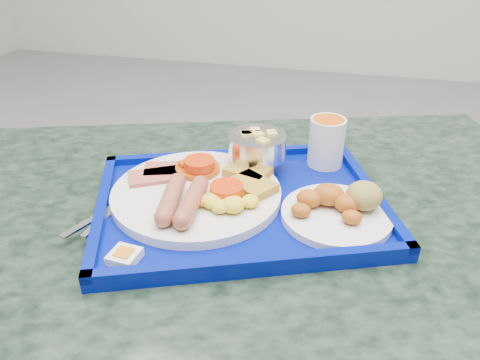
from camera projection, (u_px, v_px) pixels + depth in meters
The scene contains 9 objects.
table at pixel (242, 298), 0.84m from camera, with size 1.32×1.07×0.71m.
tray at pixel (240, 204), 0.76m from camera, with size 0.54×0.47×0.03m.
main_plate at pixel (201, 191), 0.76m from camera, with size 0.28×0.28×0.04m.
bread_plate at pixel (340, 207), 0.71m from camera, with size 0.17×0.17×0.06m.
fruit_bowl at pixel (257, 147), 0.82m from camera, with size 0.10×0.10×0.07m.
juice_cup at pixel (327, 141), 0.84m from camera, with size 0.06×0.06×0.09m.
spoon at pixel (121, 193), 0.77m from camera, with size 0.04×0.16×0.01m.
knife at pixel (105, 212), 0.73m from camera, with size 0.01×0.16×0.00m, color silver.
jam_packet at pixel (125, 256), 0.63m from camera, with size 0.04×0.04×0.02m.
Camera 1 is at (0.02, -0.71, 1.14)m, focal length 35.00 mm.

